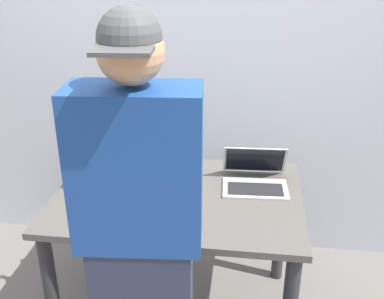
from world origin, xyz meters
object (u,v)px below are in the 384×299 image
(beer_bottle_dark, at_px, (85,167))
(coffee_mug, at_px, (175,181))
(laptop, at_px, (255,177))
(person_figure, at_px, (141,256))
(beer_bottle_brown, at_px, (102,157))
(beer_bottle_amber, at_px, (119,157))

(beer_bottle_dark, xyz_separation_m, coffee_mug, (0.45, 0.05, -0.07))
(laptop, relative_size, person_figure, 0.20)
(beer_bottle_brown, relative_size, person_figure, 0.16)
(beer_bottle_dark, bearing_deg, person_figure, -56.59)
(beer_bottle_amber, xyz_separation_m, coffee_mug, (0.32, -0.11, -0.06))
(laptop, xyz_separation_m, beer_bottle_dark, (-0.85, -0.17, 0.09))
(laptop, height_order, person_figure, person_figure)
(beer_bottle_dark, relative_size, person_figure, 0.19)
(beer_bottle_brown, distance_m, coffee_mug, 0.44)
(beer_bottle_dark, distance_m, person_figure, 0.81)
(coffee_mug, bearing_deg, beer_bottle_amber, 161.75)
(beer_bottle_brown, xyz_separation_m, person_figure, (0.42, -0.85, 0.03))
(beer_bottle_dark, bearing_deg, coffee_mug, 6.75)
(beer_bottle_brown, bearing_deg, laptop, -0.56)
(beer_bottle_brown, distance_m, beer_bottle_dark, 0.18)
(beer_bottle_brown, relative_size, beer_bottle_amber, 0.94)
(beer_bottle_amber, bearing_deg, laptop, 0.79)
(person_figure, bearing_deg, beer_bottle_dark, 123.41)
(beer_bottle_dark, distance_m, coffee_mug, 0.45)
(beer_bottle_amber, bearing_deg, beer_bottle_dark, -128.82)
(laptop, bearing_deg, person_figure, -115.33)
(person_figure, bearing_deg, beer_bottle_brown, 116.00)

